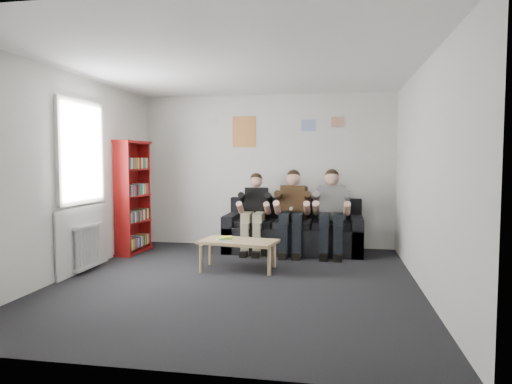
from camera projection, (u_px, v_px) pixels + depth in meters
room_shell at (236, 176)px, 5.69m from camera, size 5.00×5.00×5.00m
sofa at (293, 233)px, 7.71m from camera, size 2.27×0.93×0.88m
bookshelf at (133, 197)px, 7.57m from camera, size 0.28×0.84×1.86m
coffee_table at (238, 244)px, 6.40m from camera, size 1.05×0.58×0.42m
game_cases at (225, 238)px, 6.40m from camera, size 0.22×0.19×0.04m
person_left at (254, 213)px, 7.59m from camera, size 0.39×0.84×1.33m
person_middle at (292, 212)px, 7.48m from camera, size 0.42×0.91×1.39m
person_right at (331, 213)px, 7.37m from camera, size 0.43×0.92×1.40m
radiator at (88, 246)px, 6.33m from camera, size 0.10×0.64×0.60m
window at (82, 197)px, 6.30m from camera, size 0.05×1.30×2.36m
poster_large at (244, 132)px, 8.16m from camera, size 0.42×0.01×0.55m
poster_blue at (309, 125)px, 7.95m from camera, size 0.25×0.01×0.20m
poster_pink at (338, 122)px, 7.86m from camera, size 0.22×0.01×0.18m
poster_sign at (212, 121)px, 8.25m from camera, size 0.20×0.01×0.14m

